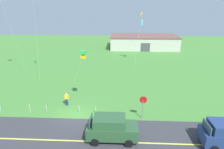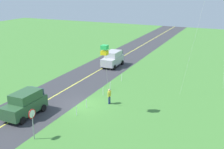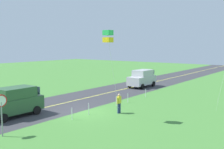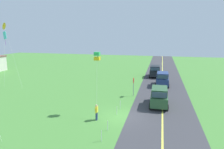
{
  "view_description": "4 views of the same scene",
  "coord_description": "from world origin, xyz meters",
  "px_view_note": "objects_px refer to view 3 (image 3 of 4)",
  "views": [
    {
      "loc": [
        4.83,
        -17.74,
        11.17
      ],
      "look_at": [
        3.77,
        4.39,
        3.25
      ],
      "focal_mm": 30.81,
      "sensor_mm": 36.0,
      "label": 1
    },
    {
      "loc": [
        22.22,
        13.49,
        11.5
      ],
      "look_at": [
        2.38,
        4.41,
        4.53
      ],
      "focal_mm": 44.88,
      "sensor_mm": 36.0,
      "label": 2
    },
    {
      "loc": [
        15.52,
        14.46,
        5.47
      ],
      "look_at": [
        1.62,
        3.98,
        3.53
      ],
      "focal_mm": 42.48,
      "sensor_mm": 36.0,
      "label": 3
    },
    {
      "loc": [
        -19.07,
        -3.59,
        8.34
      ],
      "look_at": [
        1.76,
        1.58,
        3.98
      ],
      "focal_mm": 32.0,
      "sensor_mm": 36.0,
      "label": 4
    }
  ],
  "objects_px": {
    "car_parked_west_far": "(142,78)",
    "person_adult_near": "(119,103)",
    "car_suv_foreground": "(14,102)",
    "stop_sign": "(1,107)",
    "kite_red_low": "(108,36)"
  },
  "relations": [
    {
      "from": "kite_red_low",
      "to": "car_parked_west_far",
      "type": "bearing_deg",
      "value": -158.19
    },
    {
      "from": "car_parked_west_far",
      "to": "kite_red_low",
      "type": "distance_m",
      "value": 16.82
    },
    {
      "from": "car_suv_foreground",
      "to": "car_parked_west_far",
      "type": "height_order",
      "value": "same"
    },
    {
      "from": "stop_sign",
      "to": "kite_red_low",
      "type": "bearing_deg",
      "value": 155.3
    },
    {
      "from": "car_suv_foreground",
      "to": "stop_sign",
      "type": "bearing_deg",
      "value": 48.64
    },
    {
      "from": "stop_sign",
      "to": "car_parked_west_far",
      "type": "bearing_deg",
      "value": -172.1
    },
    {
      "from": "car_parked_west_far",
      "to": "stop_sign",
      "type": "bearing_deg",
      "value": 7.9
    },
    {
      "from": "car_suv_foreground",
      "to": "kite_red_low",
      "type": "bearing_deg",
      "value": 118.08
    },
    {
      "from": "person_adult_near",
      "to": "kite_red_low",
      "type": "relative_size",
      "value": 0.25
    },
    {
      "from": "car_parked_west_far",
      "to": "stop_sign",
      "type": "height_order",
      "value": "stop_sign"
    },
    {
      "from": "car_parked_west_far",
      "to": "person_adult_near",
      "type": "distance_m",
      "value": 13.87
    },
    {
      "from": "car_suv_foreground",
      "to": "car_parked_west_far",
      "type": "relative_size",
      "value": 1.0
    },
    {
      "from": "stop_sign",
      "to": "person_adult_near",
      "type": "bearing_deg",
      "value": 164.36
    },
    {
      "from": "car_parked_west_far",
      "to": "person_adult_near",
      "type": "bearing_deg",
      "value": 22.95
    },
    {
      "from": "person_adult_near",
      "to": "kite_red_low",
      "type": "distance_m",
      "value": 5.67
    }
  ]
}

